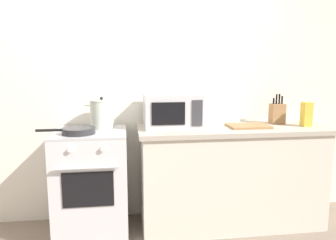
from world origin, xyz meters
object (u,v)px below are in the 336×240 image
Objects in this scene: knife_block at (277,113)px; cutting_board at (248,126)px; stock_pot at (102,114)px; microwave at (172,111)px; frying_pan at (78,131)px; pasta_box at (306,114)px; stove at (92,183)px.

cutting_board is at bearing -157.76° from knife_block.
microwave is (0.62, -0.05, 0.02)m from stock_pot.
cutting_board is (1.48, 0.11, -0.02)m from frying_pan.
microwave reaches higher than stock_pot.
cutting_board is at bearing 176.82° from pasta_box.
microwave is at bearing 174.94° from pasta_box.
stove is 1.98× the size of frying_pan.
knife_block reaches higher than frying_pan.
pasta_box is (0.20, -0.17, 0.01)m from knife_block.
stock_pot reaches higher than pasta_box.
stove is 1.83m from knife_block.
frying_pan is at bearing -167.05° from microwave.
stove is 0.61m from stock_pot.
cutting_board is at bearing 0.05° from stove.
frying_pan is at bearing -177.86° from pasta_box.
pasta_box is (1.84, -0.15, -0.02)m from stock_pot.
knife_block is (0.34, 0.14, 0.09)m from cutting_board.
stock_pot is at bearing 174.52° from cutting_board.
microwave is at bearing 173.46° from cutting_board.
frying_pan is at bearing -127.71° from stock_pot.
stock_pot is 0.59× the size of microwave.
stove is at bearing 179.14° from pasta_box.
pasta_box is (1.22, -0.11, -0.04)m from microwave.
stock_pot is 1.33× the size of pasta_box.
knife_block is (1.02, 0.06, -0.05)m from microwave.
knife_block reaches higher than stove.
knife_block reaches higher than cutting_board.
cutting_board is 0.55m from pasta_box.
pasta_box is at bearing -5.06° from microwave.
microwave is 0.70m from cutting_board.
microwave is at bearing 12.95° from frying_pan.
pasta_box is at bearing -3.18° from cutting_board.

